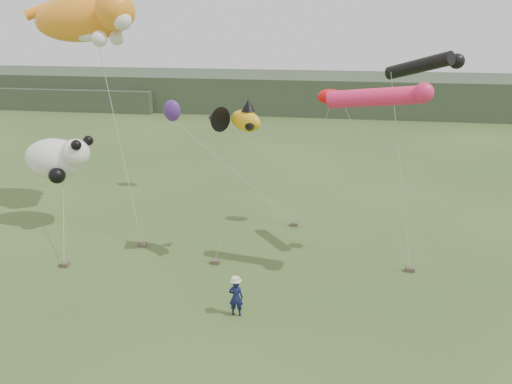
# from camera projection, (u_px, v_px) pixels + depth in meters

# --- Properties ---
(ground) EXTENTS (120.00, 120.00, 0.00)m
(ground) POSITION_uv_depth(u_px,v_px,m) (227.00, 314.00, 18.02)
(ground) COLOR #385123
(ground) RESTS_ON ground
(headland) EXTENTS (90.00, 13.00, 4.00)m
(headland) POSITION_uv_depth(u_px,v_px,m) (284.00, 92.00, 59.54)
(headland) COLOR #2D3D28
(headland) RESTS_ON ground
(festival_attendant) EXTENTS (0.52, 0.35, 1.42)m
(festival_attendant) POSITION_uv_depth(u_px,v_px,m) (236.00, 297.00, 17.77)
(festival_attendant) COLOR #111842
(festival_attendant) RESTS_ON ground
(sandbag_anchors) EXTENTS (15.03, 6.44, 0.18)m
(sandbag_anchors) POSITION_uv_depth(u_px,v_px,m) (226.00, 252.00, 22.70)
(sandbag_anchors) COLOR brown
(sandbag_anchors) RESTS_ON ground
(cat_kite) EXTENTS (6.85, 3.70, 3.03)m
(cat_kite) POSITION_uv_depth(u_px,v_px,m) (92.00, 17.00, 24.88)
(cat_kite) COLOR orange
(cat_kite) RESTS_ON ground
(fish_kite) EXTENTS (2.86, 1.89, 1.37)m
(fish_kite) POSITION_uv_depth(u_px,v_px,m) (234.00, 119.00, 20.21)
(fish_kite) COLOR #EFAB16
(fish_kite) RESTS_ON ground
(tube_kites) EXTENTS (5.17, 4.30, 2.14)m
(tube_kites) POSITION_uv_depth(u_px,v_px,m) (400.00, 84.00, 18.80)
(tube_kites) COLOR black
(tube_kites) RESTS_ON ground
(panda_kite) EXTENTS (3.61, 2.33, 2.24)m
(panda_kite) POSITION_uv_depth(u_px,v_px,m) (58.00, 158.00, 24.84)
(panda_kite) COLOR white
(panda_kite) RESTS_ON ground
(misc_kites) EXTENTS (10.55, 5.44, 2.72)m
(misc_kites) POSITION_uv_depth(u_px,v_px,m) (226.00, 106.00, 27.16)
(misc_kites) COLOR #F60E10
(misc_kites) RESTS_ON ground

